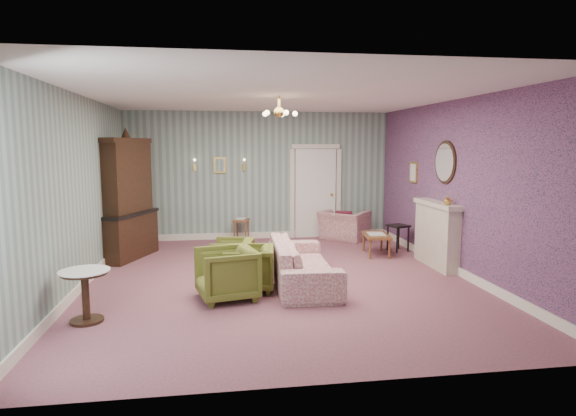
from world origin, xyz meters
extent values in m
plane|color=#864E5C|center=(0.00, 0.00, 0.00)|extent=(7.00, 7.00, 0.00)
plane|color=white|center=(0.00, 0.00, 2.90)|extent=(7.00, 7.00, 0.00)
plane|color=slate|center=(0.00, 3.50, 1.45)|extent=(6.00, 0.00, 6.00)
plane|color=slate|center=(0.00, -3.50, 1.45)|extent=(6.00, 0.00, 6.00)
plane|color=slate|center=(-3.00, 0.00, 1.45)|extent=(0.00, 7.00, 7.00)
plane|color=slate|center=(3.00, 0.00, 1.45)|extent=(0.00, 7.00, 7.00)
plane|color=#AB5583|center=(2.98, 0.00, 1.45)|extent=(0.00, 7.00, 7.00)
imported|color=brown|center=(-0.86, -0.91, 0.40)|extent=(0.88, 0.91, 0.80)
imported|color=brown|center=(-0.53, -0.53, 0.37)|extent=(0.75, 0.78, 0.73)
imported|color=brown|center=(-0.74, 0.35, 0.34)|extent=(0.73, 0.76, 0.67)
imported|color=#973D58|center=(0.33, -0.30, 0.44)|extent=(0.75, 2.30, 0.89)
imported|color=#973D58|center=(1.90, 3.08, 0.44)|extent=(1.19, 1.15, 0.88)
imported|color=gold|center=(2.84, 0.00, 1.23)|extent=(0.15, 0.15, 0.15)
cube|color=maroon|center=(1.85, 2.93, 0.48)|extent=(0.41, 0.28, 0.39)
camera|label=1|loc=(-0.98, -7.51, 2.14)|focal=30.04mm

